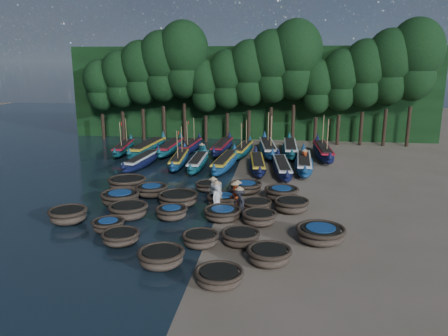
# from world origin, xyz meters

# --- Properties ---
(ground) EXTENTS (120.00, 120.00, 0.00)m
(ground) POSITION_xyz_m (0.00, 0.00, 0.00)
(ground) COLOR #7D6C5B
(ground) RESTS_ON ground
(foliage_wall) EXTENTS (40.00, 3.00, 10.00)m
(foliage_wall) POSITION_xyz_m (0.00, 23.50, 5.00)
(foliage_wall) COLOR black
(foliage_wall) RESTS_ON ground
(coracle_2) EXTENTS (2.26, 2.26, 0.78)m
(coracle_2) POSITION_xyz_m (-1.42, -9.32, 0.44)
(coracle_2) COLOR brown
(coracle_2) RESTS_ON ground
(coracle_3) EXTENTS (2.33, 2.33, 0.64)m
(coracle_3) POSITION_xyz_m (1.21, -10.53, 0.37)
(coracle_3) COLOR brown
(coracle_3) RESTS_ON ground
(coracle_4) EXTENTS (2.17, 2.17, 0.76)m
(coracle_4) POSITION_xyz_m (3.07, -8.51, 0.44)
(coracle_4) COLOR brown
(coracle_4) RESTS_ON ground
(coracle_5) EXTENTS (2.01, 2.01, 0.64)m
(coracle_5) POSITION_xyz_m (-5.11, -5.90, 0.37)
(coracle_5) COLOR brown
(coracle_5) RESTS_ON ground
(coracle_6) EXTENTS (2.09, 2.09, 0.65)m
(coracle_6) POSITION_xyz_m (-3.94, -7.30, 0.37)
(coracle_6) COLOR brown
(coracle_6) RESTS_ON ground
(coracle_7) EXTENTS (1.92, 1.92, 0.69)m
(coracle_7) POSITION_xyz_m (-0.15, -7.09, 0.39)
(coracle_7) COLOR brown
(coracle_7) RESTS_ON ground
(coracle_8) EXTENTS (2.10, 2.10, 0.71)m
(coracle_8) POSITION_xyz_m (1.68, -6.66, 0.41)
(coracle_8) COLOR brown
(coracle_8) RESTS_ON ground
(coracle_9) EXTENTS (2.82, 2.82, 0.79)m
(coracle_9) POSITION_xyz_m (5.43, -5.87, 0.45)
(coracle_9) COLOR brown
(coracle_9) RESTS_ON ground
(coracle_10) EXTENTS (2.18, 2.18, 0.83)m
(coracle_10) POSITION_xyz_m (-7.69, -5.02, 0.48)
(coracle_10) COLOR brown
(coracle_10) RESTS_ON ground
(coracle_11) EXTENTS (2.19, 2.19, 0.84)m
(coracle_11) POSITION_xyz_m (-4.75, -3.92, 0.48)
(coracle_11) COLOR brown
(coracle_11) RESTS_ON ground
(coracle_12) EXTENTS (2.00, 2.00, 0.71)m
(coracle_12) POSITION_xyz_m (-2.37, -3.73, 0.41)
(coracle_12) COLOR brown
(coracle_12) RESTS_ON ground
(coracle_13) EXTENTS (2.40, 2.40, 0.68)m
(coracle_13) POSITION_xyz_m (0.40, -3.48, 0.39)
(coracle_13) COLOR brown
(coracle_13) RESTS_ON ground
(coracle_14) EXTENTS (1.91, 1.91, 0.72)m
(coracle_14) POSITION_xyz_m (2.42, -3.91, 0.41)
(coracle_14) COLOR brown
(coracle_14) RESTS_ON ground
(coracle_15) EXTENTS (2.90, 2.90, 0.81)m
(coracle_15) POSITION_xyz_m (-6.03, -1.72, 0.47)
(coracle_15) COLOR brown
(coracle_15) RESTS_ON ground
(coracle_16) EXTENTS (3.03, 3.03, 0.80)m
(coracle_16) POSITION_xyz_m (-2.55, -1.41, 0.46)
(coracle_16) COLOR brown
(coracle_16) RESTS_ON ground
(coracle_17) EXTENTS (2.49, 2.49, 0.77)m
(coracle_17) POSITION_xyz_m (0.19, -1.29, 0.45)
(coracle_17) COLOR brown
(coracle_17) RESTS_ON ground
(coracle_18) EXTENTS (1.83, 1.83, 0.64)m
(coracle_18) POSITION_xyz_m (2.15, -1.71, 0.37)
(coracle_18) COLOR brown
(coracle_18) RESTS_ON ground
(coracle_19) EXTENTS (2.05, 2.05, 0.77)m
(coracle_19) POSITION_xyz_m (4.15, -1.69, 0.44)
(coracle_19) COLOR brown
(coracle_19) RESTS_ON ground
(coracle_20) EXTENTS (2.56, 2.56, 0.85)m
(coracle_20) POSITION_xyz_m (-6.71, 1.42, 0.48)
(coracle_20) COLOR brown
(coracle_20) RESTS_ON ground
(coracle_21) EXTENTS (2.09, 2.09, 0.76)m
(coracle_21) POSITION_xyz_m (-4.63, 0.15, 0.44)
(coracle_21) COLOR brown
(coracle_21) RESTS_ON ground
(coracle_22) EXTENTS (2.16, 2.16, 0.63)m
(coracle_22) POSITION_xyz_m (-1.24, 1.80, 0.36)
(coracle_22) COLOR brown
(coracle_22) RESTS_ON ground
(coracle_23) EXTENTS (2.58, 2.58, 0.73)m
(coracle_23) POSITION_xyz_m (1.26, 1.71, 0.42)
(coracle_23) COLOR brown
(coracle_23) RESTS_ON ground
(coracle_24) EXTENTS (2.48, 2.48, 0.83)m
(coracle_24) POSITION_xyz_m (3.59, 0.43, 0.48)
(coracle_24) COLOR brown
(coracle_24) RESTS_ON ground
(long_boat_2) EXTENTS (1.97, 7.59, 1.34)m
(long_boat_2) POSITION_xyz_m (-7.74, 8.00, 0.51)
(long_boat_2) COLOR black
(long_boat_2) RESTS_ON ground
(long_boat_3) EXTENTS (1.85, 7.34, 3.13)m
(long_boat_3) POSITION_xyz_m (-4.85, 8.78, 0.50)
(long_boat_3) COLOR navy
(long_boat_3) RESTS_ON ground
(long_boat_4) EXTENTS (1.47, 7.50, 1.32)m
(long_boat_4) POSITION_xyz_m (-3.13, 8.16, 0.50)
(long_boat_4) COLOR #0F5653
(long_boat_4) RESTS_ON ground
(long_boat_5) EXTENTS (2.10, 8.06, 1.42)m
(long_boat_5) POSITION_xyz_m (-0.92, 8.16, 0.54)
(long_boat_5) COLOR navy
(long_boat_5) RESTS_ON ground
(long_boat_6) EXTENTS (2.05, 7.54, 1.33)m
(long_boat_6) POSITION_xyz_m (1.68, 8.00, 0.51)
(long_boat_6) COLOR black
(long_boat_6) RESTS_ON ground
(long_boat_7) EXTENTS (2.06, 7.74, 1.37)m
(long_boat_7) POSITION_xyz_m (3.61, 7.03, 0.52)
(long_boat_7) COLOR black
(long_boat_7) RESTS_ON ground
(long_boat_8) EXTENTS (1.74, 8.37, 1.47)m
(long_boat_8) POSITION_xyz_m (5.34, 8.54, 0.56)
(long_boat_8) COLOR navy
(long_boat_8) RESTS_ON ground
(long_boat_9) EXTENTS (2.24, 7.31, 3.13)m
(long_boat_9) POSITION_xyz_m (-11.19, 13.07, 0.50)
(long_boat_9) COLOR #0F5653
(long_boat_9) RESTS_ON ground
(long_boat_10) EXTENTS (2.22, 9.00, 1.59)m
(long_boat_10) POSITION_xyz_m (-8.73, 12.79, 0.60)
(long_boat_10) COLOR #0F5653
(long_boat_10) RESTS_ON ground
(long_boat_11) EXTENTS (1.60, 8.13, 1.43)m
(long_boat_11) POSITION_xyz_m (-6.76, 13.63, 0.54)
(long_boat_11) COLOR #0F5653
(long_boat_11) RESTS_ON ground
(long_boat_12) EXTENTS (1.74, 7.37, 3.14)m
(long_boat_12) POSITION_xyz_m (-5.08, 14.54, 0.50)
(long_boat_12) COLOR black
(long_boat_12) RESTS_ON ground
(long_boat_13) EXTENTS (1.91, 8.05, 1.42)m
(long_boat_13) POSITION_xyz_m (-2.00, 14.48, 0.54)
(long_boat_13) COLOR black
(long_boat_13) RESTS_ON ground
(long_boat_14) EXTENTS (2.06, 7.39, 3.16)m
(long_boat_14) POSITION_xyz_m (0.06, 13.55, 0.50)
(long_boat_14) COLOR #0F5653
(long_boat_14) RESTS_ON ground
(long_boat_15) EXTENTS (2.56, 8.89, 3.80)m
(long_boat_15) POSITION_xyz_m (2.31, 14.13, 0.60)
(long_boat_15) COLOR navy
(long_boat_15) RESTS_ON ground
(long_boat_16) EXTENTS (1.60, 8.60, 1.51)m
(long_boat_16) POSITION_xyz_m (4.37, 14.37, 0.58)
(long_boat_16) COLOR #0F5653
(long_boat_16) RESTS_ON ground
(long_boat_17) EXTENTS (1.89, 8.74, 3.71)m
(long_boat_17) POSITION_xyz_m (7.23, 13.36, 0.59)
(long_boat_17) COLOR black
(long_boat_17) RESTS_ON ground
(fisherman_0) EXTENTS (0.92, 1.04, 1.99)m
(fisherman_0) POSITION_xyz_m (-0.07, -2.23, 0.95)
(fisherman_0) COLOR silver
(fisherman_0) RESTS_ON ground
(fisherman_1) EXTENTS (0.64, 0.65, 1.70)m
(fisherman_1) POSITION_xyz_m (0.98, -0.92, 0.87)
(fisherman_1) COLOR #185966
(fisherman_1) RESTS_ON ground
(fisherman_2) EXTENTS (0.68, 0.85, 1.87)m
(fisherman_2) POSITION_xyz_m (0.91, -1.84, 0.88)
(fisherman_2) COLOR #C04319
(fisherman_2) RESTS_ON ground
(fisherman_3) EXTENTS (1.09, 1.26, 1.89)m
(fisherman_3) POSITION_xyz_m (1.27, -2.89, 0.88)
(fisherman_3) COLOR black
(fisherman_3) RESTS_ON ground
(fisherman_4) EXTENTS (0.96, 0.99, 1.87)m
(fisherman_4) POSITION_xyz_m (-0.49, -0.95, 0.90)
(fisherman_4) COLOR silver
(fisherman_4) RESTS_ON ground
(fisherman_5) EXTENTS (1.49, 0.60, 1.76)m
(fisherman_5) POSITION_xyz_m (-3.22, 10.35, 0.82)
(fisherman_5) COLOR #185966
(fisherman_5) RESTS_ON ground
(fisherman_6) EXTENTS (0.70, 0.85, 1.70)m
(fisherman_6) POSITION_xyz_m (5.40, 9.14, 0.82)
(fisherman_6) COLOR #C04319
(fisherman_6) RESTS_ON ground
(tree_0) EXTENTS (3.68, 3.68, 8.68)m
(tree_0) POSITION_xyz_m (-16.00, 20.00, 5.97)
(tree_0) COLOR black
(tree_0) RESTS_ON ground
(tree_1) EXTENTS (4.09, 4.09, 9.65)m
(tree_1) POSITION_xyz_m (-13.70, 20.00, 6.65)
(tree_1) COLOR black
(tree_1) RESTS_ON ground
(tree_2) EXTENTS (4.51, 4.51, 10.63)m
(tree_2) POSITION_xyz_m (-11.40, 20.00, 7.32)
(tree_2) COLOR black
(tree_2) RESTS_ON ground
(tree_3) EXTENTS (4.92, 4.92, 11.60)m
(tree_3) POSITION_xyz_m (-9.10, 20.00, 8.00)
(tree_3) COLOR black
(tree_3) RESTS_ON ground
(tree_4) EXTENTS (5.34, 5.34, 12.58)m
(tree_4) POSITION_xyz_m (-6.80, 20.00, 8.67)
(tree_4) COLOR black
(tree_4) RESTS_ON ground
(tree_5) EXTENTS (3.68, 3.68, 8.68)m
(tree_5) POSITION_xyz_m (-4.50, 20.00, 5.97)
(tree_5) COLOR black
(tree_5) RESTS_ON ground
(tree_6) EXTENTS (4.09, 4.09, 9.65)m
(tree_6) POSITION_xyz_m (-2.20, 20.00, 6.65)
(tree_6) COLOR black
(tree_6) RESTS_ON ground
(tree_7) EXTENTS (4.51, 4.51, 10.63)m
(tree_7) POSITION_xyz_m (0.10, 20.00, 7.32)
(tree_7) COLOR black
(tree_7) RESTS_ON ground
(tree_8) EXTENTS (4.92, 4.92, 11.60)m
(tree_8) POSITION_xyz_m (2.40, 20.00, 8.00)
(tree_8) COLOR black
(tree_8) RESTS_ON ground
(tree_9) EXTENTS (5.34, 5.34, 12.58)m
(tree_9) POSITION_xyz_m (4.70, 20.00, 8.67)
(tree_9) COLOR black
(tree_9) RESTS_ON ground
(tree_10) EXTENTS (3.68, 3.68, 8.68)m
(tree_10) POSITION_xyz_m (7.00, 20.00, 5.97)
(tree_10) COLOR black
(tree_10) RESTS_ON ground
(tree_11) EXTENTS (4.09, 4.09, 9.65)m
(tree_11) POSITION_xyz_m (9.30, 20.00, 6.65)
(tree_11) COLOR black
(tree_11) RESTS_ON ground
(tree_12) EXTENTS (4.51, 4.51, 10.63)m
(tree_12) POSITION_xyz_m (11.60, 20.00, 7.32)
(tree_12) COLOR black
(tree_12) RESTS_ON ground
(tree_13) EXTENTS (4.92, 4.92, 11.60)m
(tree_13) POSITION_xyz_m (13.90, 20.00, 8.00)
(tree_13) COLOR black
(tree_13) RESTS_ON ground
(tree_14) EXTENTS (5.34, 5.34, 12.58)m
(tree_14) POSITION_xyz_m (16.20, 20.00, 8.67)
(tree_14) COLOR black
(tree_14) RESTS_ON ground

